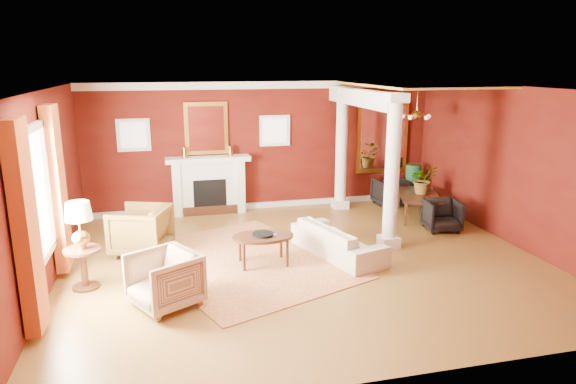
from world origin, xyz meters
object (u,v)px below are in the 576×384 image
object	(u,v)px
sofa	(338,235)
armchair_stripe	(164,277)
coffee_table	(263,238)
dining_table	(420,199)
side_table	(80,232)
armchair_leopard	(141,228)

from	to	relation	value
sofa	armchair_stripe	xyz separation A→B (m)	(-2.98, -1.27, 0.05)
armchair_stripe	coffee_table	distance (m)	1.99
coffee_table	dining_table	distance (m)	4.29
sofa	coffee_table	distance (m)	1.37
sofa	side_table	xyz separation A→B (m)	(-4.14, -0.39, 0.51)
sofa	side_table	bearing A→B (deg)	77.77
armchair_leopard	armchair_stripe	bearing A→B (deg)	30.35
armchair_leopard	side_table	distance (m)	1.59
side_table	armchair_stripe	bearing A→B (deg)	-37.23
sofa	armchair_stripe	distance (m)	3.24
coffee_table	side_table	world-z (taller)	side_table
sofa	armchair_stripe	size ratio (longest dim) A/B	2.26
armchair_leopard	armchair_stripe	size ratio (longest dim) A/B	1.10
armchair_stripe	armchair_leopard	bearing A→B (deg)	160.45
armchair_leopard	side_table	bearing A→B (deg)	-10.06
sofa	armchair_leopard	bearing A→B (deg)	56.85
armchair_leopard	dining_table	bearing A→B (deg)	118.61
armchair_leopard	sofa	bearing A→B (deg)	94.96
armchair_leopard	dining_table	world-z (taller)	armchair_leopard
armchair_stripe	dining_table	world-z (taller)	armchair_stripe
coffee_table	sofa	bearing A→B (deg)	4.73
armchair_leopard	side_table	world-z (taller)	side_table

